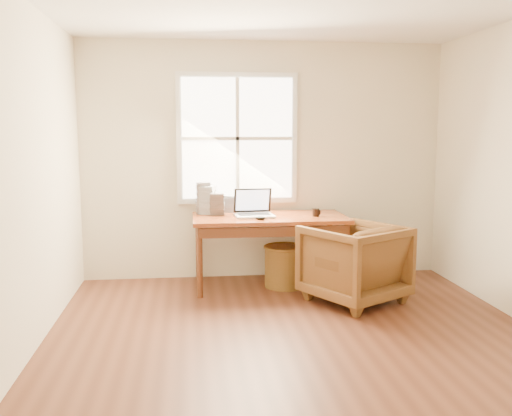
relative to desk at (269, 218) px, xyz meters
The scene contains 11 objects.
room_shell 1.74m from the desk, 90.77° to the right, with size 4.04×4.54×2.64m.
desk is the anchor object (origin of this frame).
armchair 1.03m from the desk, 41.46° to the right, with size 0.81×0.84×0.76m, color brown.
wicker_stool 0.54m from the desk, 16.47° to the right, with size 0.43×0.43×0.43m, color brown.
laptop 0.24m from the desk, 166.32° to the right, with size 0.38×0.40×0.29m, color silver, non-canonical shape.
mouse 0.26m from the desk, 117.96° to the right, with size 0.10×0.06×0.03m, color black.
coffee_mug 0.49m from the desk, ahead, with size 0.07×0.07×0.08m, color black.
cd_stack_a 0.70m from the desk, 160.29° to the left, with size 0.15×0.14×0.30m, color silver.
cd_stack_b 0.57m from the desk, 164.91° to the left, with size 0.15×0.13×0.23m, color #232427.
cd_stack_c 0.75m from the desk, 158.78° to the left, with size 0.15×0.13×0.34m, color #A4A5B1.
cd_stack_d 0.53m from the desk, 137.93° to the left, with size 0.14×0.13×0.18m, color silver.
Camera 1 is at (-0.83, -4.04, 1.67)m, focal length 40.00 mm.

